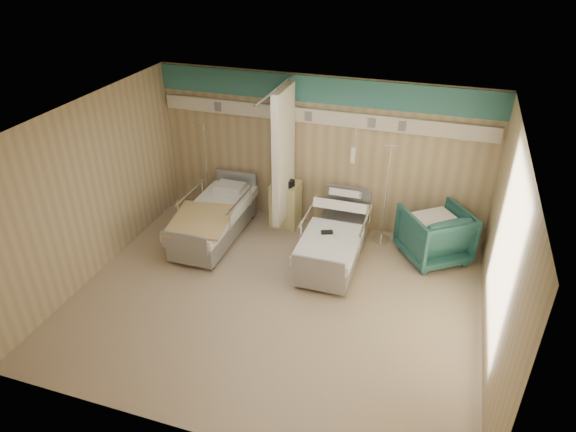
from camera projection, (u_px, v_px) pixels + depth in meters
The scene contains 13 objects.
ground at pixel (275, 299), 7.81m from camera, with size 6.00×5.00×0.00m, color gray.
room_walls at pixel (277, 182), 7.11m from camera, with size 6.04×5.04×2.82m.
bed_right at pixel (334, 244), 8.57m from camera, with size 1.00×2.16×0.63m, color white, non-canonical shape.
bed_left at pixel (214, 224), 9.16m from camera, with size 1.00×2.16×0.63m, color white, non-canonical shape.
bedside_cabinet at pixel (286, 204), 9.57m from camera, with size 0.50×0.48×0.85m, color #CBC27E.
visitor_armchair at pixel (435, 234), 8.57m from camera, with size 0.99×1.02×0.93m, color #21524F.
waffle_blanket at pixel (437, 209), 8.28m from camera, with size 0.64×0.57×0.07m, color white.
iv_stand_right at pixel (383, 222), 9.08m from camera, with size 0.33×0.33×1.84m.
iv_stand_left at pixel (209, 193), 10.09m from camera, with size 0.32×0.32×1.81m.
call_remote at pixel (327, 232), 8.27m from camera, with size 0.19×0.08×0.04m, color black.
tan_blanket at pixel (201, 220), 8.61m from camera, with size 0.93×1.17×0.04m, color tan.
toiletry_bag at pixel (287, 183), 9.25m from camera, with size 0.24×0.15×0.13m, color black.
white_cup at pixel (275, 179), 9.37m from camera, with size 0.09×0.09×0.14m, color white.
Camera 1 is at (2.09, -5.79, 4.99)m, focal length 32.00 mm.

